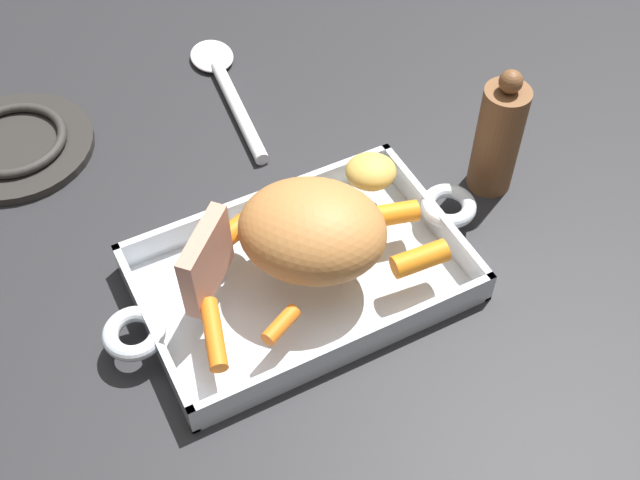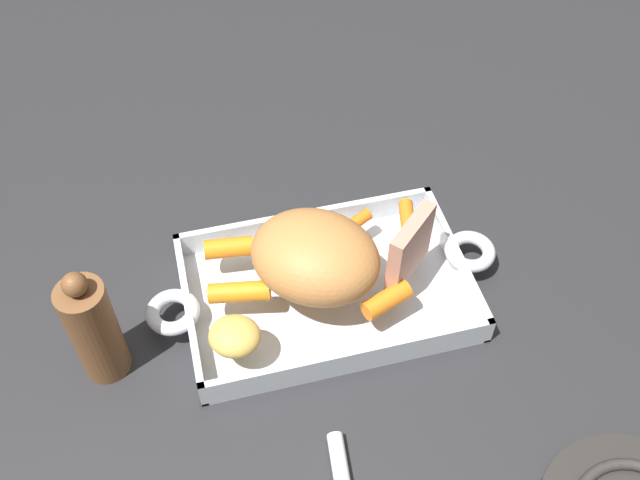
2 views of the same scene
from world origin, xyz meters
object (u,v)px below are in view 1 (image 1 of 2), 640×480
Objects in this scene: pork_roast at (312,229)px; serving_spoon at (225,83)px; stove_burner_rear at (15,144)px; roast_slice_outer at (206,261)px; pepper_mill at (498,137)px; baby_carrot_northwest at (214,334)px; potato_golden_small at (371,172)px; baby_carrot_center_left at (229,235)px; baby_carrot_center_right at (386,215)px; baby_carrot_southwest at (420,259)px; baby_carrot_short at (281,325)px; roasting_dish at (301,277)px.

pork_roast is 0.33m from serving_spoon.
pork_roast is at bearing 124.31° from stove_burner_rear.
roast_slice_outer is 0.35m from serving_spoon.
serving_spoon is 1.54× the size of pepper_mill.
baby_carrot_northwest is 0.39m from stove_burner_rear.
baby_carrot_northwest is 0.25m from potato_golden_small.
pepper_mill is at bearing 166.78° from potato_golden_small.
baby_carrot_northwest is 0.12m from baby_carrot_center_left.
baby_carrot_center_right is 1.23× the size of potato_golden_small.
baby_carrot_center_left is 0.19m from baby_carrot_southwest.
baby_carrot_short is at bearing 90.43° from baby_carrot_center_left.
serving_spoon is (-0.27, 0.01, -0.00)m from stove_burner_rear.
baby_carrot_center_right is at bearing -89.32° from baby_carrot_southwest.
roast_slice_outer is 0.35m from pepper_mill.
baby_carrot_center_right is at bearing 75.47° from potato_golden_small.
baby_carrot_center_right is at bearing 177.86° from roast_slice_outer.
roasting_dish is 0.39m from stove_burner_rear.
roast_slice_outer is 0.32× the size of serving_spoon.
pepper_mill reaches higher than roasting_dish.
pork_roast is at bearing -159.25° from baby_carrot_northwest.
roast_slice_outer is 0.43× the size of stove_burner_rear.
pepper_mill is at bearing -168.16° from baby_carrot_northwest.
baby_carrot_short is (0.15, 0.07, -0.00)m from baby_carrot_center_right.
potato_golden_small is (-0.21, -0.05, -0.02)m from roast_slice_outer.
baby_carrot_southwest reaches higher than stove_burner_rear.
baby_carrot_northwest is (0.02, 0.06, -0.03)m from roast_slice_outer.
potato_golden_small is at bearing -148.88° from pork_roast.
serving_spoon is at bearing -114.94° from roast_slice_outer.
potato_golden_small reaches higher than roasting_dish.
pork_roast is 0.41m from stove_burner_rear.
baby_carrot_northwest is 0.06m from baby_carrot_short.
pepper_mill is (-0.20, 0.29, 0.06)m from serving_spoon.
roasting_dish is at bearing 6.90° from pepper_mill.
pepper_mill reaches higher than baby_carrot_short.
roast_slice_outer is at bearing 48.02° from baby_carrot_center_left.
roast_slice_outer is at bearing 161.20° from serving_spoon.
roast_slice_outer is 1.10× the size of baby_carrot_northwest.
baby_carrot_short is at bearing 170.98° from serving_spoon.
roast_slice_outer is 1.85× the size of baby_carrot_short.
baby_carrot_northwest is 0.29× the size of serving_spoon.
baby_carrot_center_left is 0.29m from serving_spoon.
baby_carrot_southwest is at bearing 30.61° from pepper_mill.
baby_carrot_center_left is at bearing -4.61° from pepper_mill.
potato_golden_small is (-0.17, -0.01, 0.00)m from baby_carrot_center_left.
baby_carrot_center_left is 0.31m from pepper_mill.
serving_spoon is at bearing -99.24° from roasting_dish.
baby_carrot_center_left is at bearing -89.57° from baby_carrot_short.
roasting_dish is at bearing 3.00° from baby_carrot_center_right.
baby_carrot_center_left is (0.07, -0.05, -0.03)m from pork_roast.
roast_slice_outer is 1.40× the size of baby_carrot_southwest.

